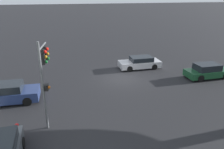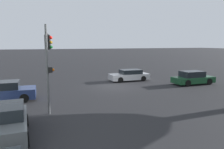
# 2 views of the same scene
# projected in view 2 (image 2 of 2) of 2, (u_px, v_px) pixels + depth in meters

# --- Properties ---
(ground_plane) EXTENTS (300.00, 300.00, 0.00)m
(ground_plane) POSITION_uv_depth(u_px,v_px,m) (115.00, 86.00, 22.17)
(ground_plane) COLOR black
(traffic_signal) EXTENTS (0.56, 2.25, 5.44)m
(traffic_signal) POSITION_uv_depth(u_px,v_px,m) (48.00, 52.00, 13.55)
(traffic_signal) COLOR #515456
(traffic_signal) RESTS_ON ground_plane
(crossing_car_0) EXTENTS (4.59, 2.01, 1.30)m
(crossing_car_0) POSITION_uv_depth(u_px,v_px,m) (129.00, 75.00, 25.36)
(crossing_car_0) COLOR #B7B7BC
(crossing_car_0) RESTS_ON ground_plane
(crossing_car_1) EXTENTS (4.46, 1.91, 1.42)m
(crossing_car_1) POSITION_uv_depth(u_px,v_px,m) (193.00, 78.00, 23.14)
(crossing_car_1) COLOR #194728
(crossing_car_1) RESTS_ON ground_plane
(crossing_car_2) EXTENTS (4.27, 2.20, 1.50)m
(crossing_car_2) POSITION_uv_depth(u_px,v_px,m) (6.00, 92.00, 16.40)
(crossing_car_2) COLOR navy
(crossing_car_2) RESTS_ON ground_plane
(parked_car_0) EXTENTS (2.07, 4.06, 1.51)m
(parked_car_0) POSITION_uv_depth(u_px,v_px,m) (5.00, 123.00, 9.96)
(parked_car_0) COLOR #4C5156
(parked_car_0) RESTS_ON ground_plane
(fire_hydrant) EXTENTS (0.22, 0.22, 0.92)m
(fire_hydrant) POSITION_uv_depth(u_px,v_px,m) (20.00, 112.00, 12.32)
(fire_hydrant) COLOR red
(fire_hydrant) RESTS_ON ground_plane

